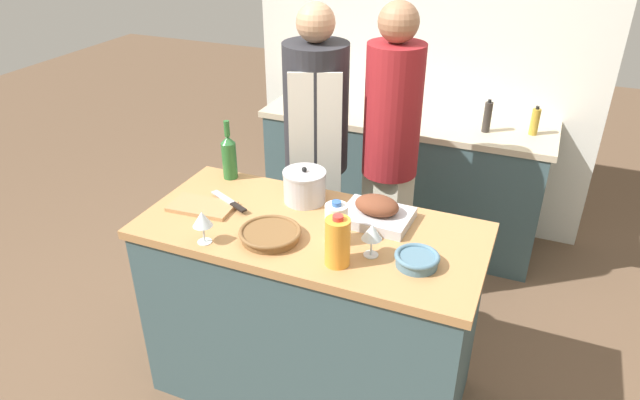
{
  "coord_description": "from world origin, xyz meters",
  "views": [
    {
      "loc": [
        0.84,
        -1.91,
        2.23
      ],
      "look_at": [
        0.0,
        0.1,
        1.02
      ],
      "focal_mm": 32.0,
      "sensor_mm": 36.0,
      "label": 1
    }
  ],
  "objects_px": {
    "milk_jug": "(336,223)",
    "condiment_bottle_short": "(487,117)",
    "roasting_pan": "(377,212)",
    "wicker_basket": "(270,234)",
    "wine_bottle_green": "(229,156)",
    "person_cook_guest": "(390,148)",
    "stock_pot": "(305,186)",
    "mixing_bowl": "(417,259)",
    "knife_chef": "(230,202)",
    "person_cook_aproned": "(316,146)",
    "condiment_bottle_tall": "(535,122)",
    "cutting_board": "(202,207)",
    "wine_glass_left": "(372,233)",
    "wine_glass_right": "(202,220)",
    "juice_jug": "(338,242)"
  },
  "relations": [
    {
      "from": "milk_jug",
      "to": "condiment_bottle_short",
      "type": "xyz_separation_m",
      "value": [
        0.38,
        1.58,
        -0.04
      ]
    },
    {
      "from": "roasting_pan",
      "to": "wicker_basket",
      "type": "xyz_separation_m",
      "value": [
        -0.36,
        -0.31,
        -0.02
      ]
    },
    {
      "from": "wine_bottle_green",
      "to": "person_cook_guest",
      "type": "xyz_separation_m",
      "value": [
        0.67,
        0.56,
        -0.07
      ]
    },
    {
      "from": "stock_pot",
      "to": "mixing_bowl",
      "type": "bearing_deg",
      "value": -26.64
    },
    {
      "from": "roasting_pan",
      "to": "condiment_bottle_short",
      "type": "bearing_deg",
      "value": 78.69
    },
    {
      "from": "person_cook_guest",
      "to": "knife_chef",
      "type": "bearing_deg",
      "value": -103.91
    },
    {
      "from": "mixing_bowl",
      "to": "person_cook_aproned",
      "type": "xyz_separation_m",
      "value": [
        -0.79,
        0.87,
        -0.01
      ]
    },
    {
      "from": "milk_jug",
      "to": "condiment_bottle_tall",
      "type": "height_order",
      "value": "milk_jug"
    },
    {
      "from": "person_cook_guest",
      "to": "cutting_board",
      "type": "bearing_deg",
      "value": -106.55
    },
    {
      "from": "wicker_basket",
      "to": "wine_glass_left",
      "type": "distance_m",
      "value": 0.43
    },
    {
      "from": "wicker_basket",
      "to": "wine_bottle_green",
      "type": "bearing_deg",
      "value": 135.73
    },
    {
      "from": "knife_chef",
      "to": "person_cook_guest",
      "type": "height_order",
      "value": "person_cook_guest"
    },
    {
      "from": "wine_bottle_green",
      "to": "knife_chef",
      "type": "distance_m",
      "value": 0.31
    },
    {
      "from": "wine_glass_right",
      "to": "juice_jug",
      "type": "bearing_deg",
      "value": 7.23
    },
    {
      "from": "mixing_bowl",
      "to": "condiment_bottle_tall",
      "type": "relative_size",
      "value": 0.98
    },
    {
      "from": "milk_jug",
      "to": "wine_glass_left",
      "type": "relative_size",
      "value": 1.34
    },
    {
      "from": "roasting_pan",
      "to": "mixing_bowl",
      "type": "distance_m",
      "value": 0.36
    },
    {
      "from": "mixing_bowl",
      "to": "condiment_bottle_short",
      "type": "height_order",
      "value": "condiment_bottle_short"
    },
    {
      "from": "wicker_basket",
      "to": "condiment_bottle_tall",
      "type": "xyz_separation_m",
      "value": [
        0.91,
        1.74,
        0.01
      ]
    },
    {
      "from": "cutting_board",
      "to": "wine_bottle_green",
      "type": "bearing_deg",
      "value": 97.04
    },
    {
      "from": "milk_jug",
      "to": "wine_glass_left",
      "type": "height_order",
      "value": "milk_jug"
    },
    {
      "from": "wicker_basket",
      "to": "juice_jug",
      "type": "distance_m",
      "value": 0.33
    },
    {
      "from": "wicker_basket",
      "to": "milk_jug",
      "type": "relative_size",
      "value": 1.38
    },
    {
      "from": "juice_jug",
      "to": "condiment_bottle_tall",
      "type": "height_order",
      "value": "juice_jug"
    },
    {
      "from": "condiment_bottle_tall",
      "to": "wine_glass_left",
      "type": "bearing_deg",
      "value": -106.05
    },
    {
      "from": "wine_glass_left",
      "to": "knife_chef",
      "type": "bearing_deg",
      "value": 169.65
    },
    {
      "from": "wicker_basket",
      "to": "milk_jug",
      "type": "xyz_separation_m",
      "value": [
        0.26,
        0.09,
        0.06
      ]
    },
    {
      "from": "wicker_basket",
      "to": "knife_chef",
      "type": "relative_size",
      "value": 1.1
    },
    {
      "from": "wicker_basket",
      "to": "wine_glass_right",
      "type": "xyz_separation_m",
      "value": [
        -0.24,
        -0.13,
        0.08
      ]
    },
    {
      "from": "condiment_bottle_short",
      "to": "person_cook_guest",
      "type": "xyz_separation_m",
      "value": [
        -0.41,
        -0.68,
        -0.0
      ]
    },
    {
      "from": "cutting_board",
      "to": "wine_glass_left",
      "type": "distance_m",
      "value": 0.84
    },
    {
      "from": "juice_jug",
      "to": "person_cook_aproned",
      "type": "xyz_separation_m",
      "value": [
        -0.51,
        0.98,
        -0.08
      ]
    },
    {
      "from": "wine_glass_left",
      "to": "wine_glass_right",
      "type": "xyz_separation_m",
      "value": [
        -0.66,
        -0.18,
        0.0
      ]
    },
    {
      "from": "roasting_pan",
      "to": "wine_glass_right",
      "type": "relative_size",
      "value": 2.15
    },
    {
      "from": "cutting_board",
      "to": "person_cook_guest",
      "type": "xyz_separation_m",
      "value": [
        0.63,
        0.88,
        0.04
      ]
    },
    {
      "from": "wine_bottle_green",
      "to": "person_cook_guest",
      "type": "distance_m",
      "value": 0.87
    },
    {
      "from": "wine_glass_left",
      "to": "condiment_bottle_short",
      "type": "height_order",
      "value": "condiment_bottle_short"
    },
    {
      "from": "stock_pot",
      "to": "condiment_bottle_short",
      "type": "xyz_separation_m",
      "value": [
        0.64,
        1.31,
        -0.03
      ]
    },
    {
      "from": "juice_jug",
      "to": "person_cook_aproned",
      "type": "relative_size",
      "value": 0.12
    },
    {
      "from": "milk_jug",
      "to": "juice_jug",
      "type": "bearing_deg",
      "value": -66.75
    },
    {
      "from": "person_cook_guest",
      "to": "wine_bottle_green",
      "type": "bearing_deg",
      "value": -121.27
    },
    {
      "from": "wine_bottle_green",
      "to": "wine_glass_right",
      "type": "bearing_deg",
      "value": -69.78
    },
    {
      "from": "condiment_bottle_tall",
      "to": "person_cook_guest",
      "type": "xyz_separation_m",
      "value": [
        -0.69,
        -0.75,
        0.01
      ]
    },
    {
      "from": "wine_glass_left",
      "to": "mixing_bowl",
      "type": "bearing_deg",
      "value": 0.42
    },
    {
      "from": "wine_bottle_green",
      "to": "condiment_bottle_tall",
      "type": "relative_size",
      "value": 1.68
    },
    {
      "from": "knife_chef",
      "to": "condiment_bottle_short",
      "type": "distance_m",
      "value": 1.76
    },
    {
      "from": "wicker_basket",
      "to": "stock_pot",
      "type": "relative_size",
      "value": 1.31
    },
    {
      "from": "roasting_pan",
      "to": "person_cook_guest",
      "type": "distance_m",
      "value": 0.7
    },
    {
      "from": "juice_jug",
      "to": "condiment_bottle_tall",
      "type": "bearing_deg",
      "value": 71.82
    },
    {
      "from": "wicker_basket",
      "to": "stock_pot",
      "type": "height_order",
      "value": "stock_pot"
    }
  ]
}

